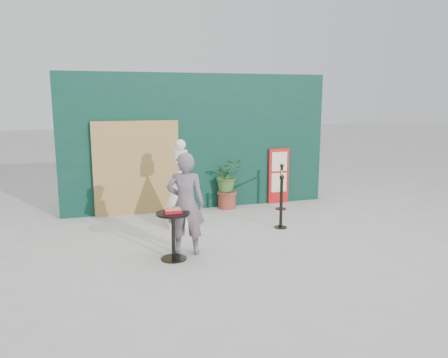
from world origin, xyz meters
TOP-DOWN VIEW (x-y plane):
  - ground at (0.00, 0.00)m, footprint 60.00×60.00m
  - back_wall at (0.00, 3.15)m, footprint 6.00×0.30m
  - bamboo_fence at (-1.40, 2.94)m, footprint 1.80×0.08m
  - woman at (-0.93, 0.25)m, footprint 0.70×0.57m
  - menu_board at (1.90, 2.95)m, footprint 0.50×0.07m
  - statue at (-0.67, 1.85)m, footprint 0.66×0.66m
  - cafe_table at (-1.18, 0.05)m, footprint 0.52×0.52m
  - food_basket at (-1.18, 0.05)m, footprint 0.26×0.19m
  - planter at (0.58, 2.84)m, footprint 0.66×0.57m
  - stanchion_barrier at (1.41, 1.73)m, footprint 0.84×1.54m

SIDE VIEW (x-z plane):
  - ground at x=0.00m, z-range 0.00..0.00m
  - stanchion_barrier at x=1.41m, z-range -0.02..1.01m
  - cafe_table at x=-1.18m, z-range 0.12..0.87m
  - menu_board at x=1.90m, z-range 0.00..1.30m
  - planter at x=0.58m, z-range 0.09..1.21m
  - statue at x=-0.67m, z-range -0.16..1.54m
  - food_basket at x=-1.18m, z-range 0.73..0.84m
  - woman at x=-0.93m, z-range 0.00..1.65m
  - bamboo_fence at x=-1.40m, z-range 0.00..2.00m
  - back_wall at x=0.00m, z-range 0.00..3.00m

